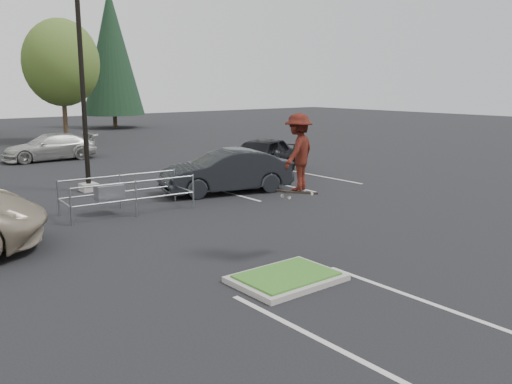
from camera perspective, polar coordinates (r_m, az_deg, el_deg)
ground at (r=11.56m, az=3.23°, el=-9.36°), size 120.00×120.00×0.00m
grass_median at (r=11.53m, az=3.24°, el=-8.99°), size 2.20×1.60×0.16m
stall_lines at (r=15.78m, az=-15.37°, el=-4.04°), size 22.62×17.60×0.01m
light_pole at (r=21.48m, az=-17.89°, el=12.12°), size 0.70×0.60×10.12m
decid_c at (r=40.13m, az=-19.82°, el=12.42°), size 5.12×5.12×8.38m
conif_c at (r=52.13m, az=-14.96°, el=14.07°), size 5.50×5.50×12.50m
cart_corral at (r=17.67m, az=-14.76°, el=0.02°), size 4.15×1.77×1.15m
skateboarder at (r=12.46m, az=4.42°, el=4.15°), size 1.31×1.07×1.94m
car_r_charc at (r=20.51m, az=-3.14°, el=2.19°), size 5.21×2.89×1.63m
car_r_black at (r=24.40m, az=0.45°, el=3.78°), size 5.40×3.83×1.71m
car_far_silver at (r=31.23m, az=-20.89°, el=4.43°), size 4.92×2.13×1.41m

